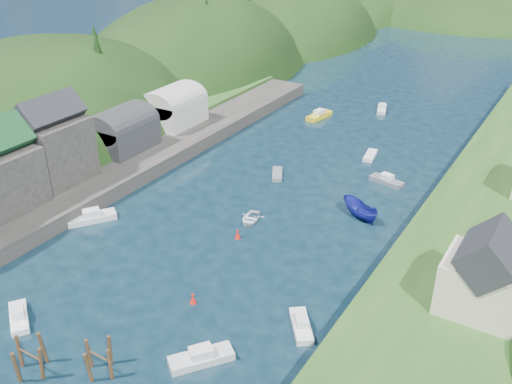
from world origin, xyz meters
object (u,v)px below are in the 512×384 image
Objects in this scene: piling_cluster_far at (100,361)px; channel_buoy_near at (193,299)px; piling_cluster_near at (31,360)px; channel_buoy_far at (238,235)px.

piling_cluster_far reaches higher than channel_buoy_near.
channel_buoy_near is at bearing 67.76° from piling_cluster_near.
channel_buoy_far is at bearing 94.35° from piling_cluster_far.
piling_cluster_far is at bearing -85.65° from channel_buoy_far.
piling_cluster_near is at bearing -96.59° from channel_buoy_far.
piling_cluster_far is (4.80, 2.98, -0.17)m from piling_cluster_near.
piling_cluster_far is 3.19× the size of channel_buoy_near.
channel_buoy_far is (3.03, 26.23, -0.87)m from piling_cluster_near.
piling_cluster_near is 15.33m from channel_buoy_near.
channel_buoy_near is at bearing 84.92° from piling_cluster_far.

